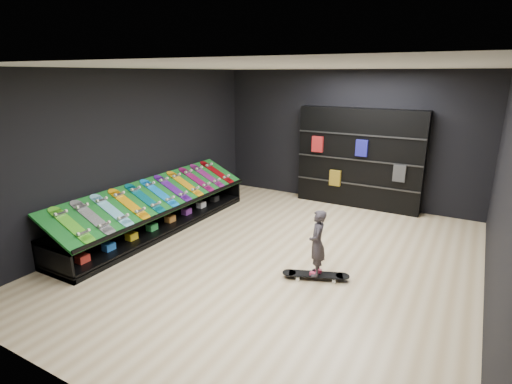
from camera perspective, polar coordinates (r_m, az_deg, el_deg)
The scene contains 22 objects.
floor at distance 6.68m, azimuth 2.93°, elevation -9.30°, with size 6.00×7.00×0.01m, color beige.
ceiling at distance 6.01m, azimuth 3.37°, elevation 17.40°, with size 6.00×7.00×0.01m, color white.
wall_back at distance 9.38m, azimuth 12.78°, elevation 7.53°, with size 6.00×0.02×3.00m, color black.
wall_front at distance 3.55m, azimuth -23.20°, elevation -8.29°, with size 6.00×0.02×3.00m, color black.
wall_left at distance 7.94m, azimuth -16.74°, elevation 5.65°, with size 0.02×7.00×3.00m, color black.
wall_right at distance 5.58m, azimuth 31.91°, elevation -0.64°, with size 0.02×7.00×3.00m, color black.
display_rack at distance 7.95m, azimuth -13.73°, elevation -3.46°, with size 0.90×4.50×0.50m, color black, non-canonical shape.
turf_ramp at distance 7.78m, azimuth -13.69°, elevation -0.33°, with size 1.00×4.50×0.04m, color #0D5718.
back_shelving at distance 9.18m, azimuth 14.54°, elevation 4.66°, with size 2.74×0.32×2.19m, color black.
floor_skateboard at distance 6.06m, azimuth 8.51°, elevation -11.88°, with size 0.98×0.22×0.09m, color black, non-canonical shape.
child at distance 5.91m, azimuth 8.65°, elevation -8.93°, with size 0.22×0.16×0.59m, color black.
display_board_0 at distance 6.58m, azimuth -24.89°, elevation -4.30°, with size 0.98×0.22×0.09m, color green, non-canonical shape.
display_board_1 at distance 6.79m, azimuth -22.33°, elevation -3.37°, with size 0.98×0.22×0.09m, color black, non-canonical shape.
display_board_2 at distance 7.02m, azimuth -19.93°, elevation -2.49°, with size 0.98×0.22×0.09m, color #0CB2E5, non-canonical shape.
display_board_3 at distance 7.25m, azimuth -17.69°, elevation -1.66°, with size 0.98×0.22×0.09m, color yellow, non-canonical shape.
display_board_4 at distance 7.50m, azimuth -15.59°, elevation -0.88°, with size 0.98×0.22×0.09m, color #0C8C99, non-canonical shape.
display_board_5 at distance 7.76m, azimuth -13.63°, elevation -0.15°, with size 0.98×0.22×0.09m, color blue, non-canonical shape.
display_board_6 at distance 8.03m, azimuth -11.80°, elevation 0.53°, with size 0.98×0.22×0.09m, color purple, non-canonical shape.
display_board_7 at distance 8.30m, azimuth -10.09°, elevation 1.16°, with size 0.98×0.22×0.09m, color orange, non-canonical shape.
display_board_8 at distance 8.59m, azimuth -8.49°, elevation 1.75°, with size 0.98×0.22×0.09m, color #E5198C, non-canonical shape.
display_board_9 at distance 8.88m, azimuth -7.00°, elevation 2.31°, with size 0.98×0.22×0.09m, color #2626BF, non-canonical shape.
display_board_10 at distance 9.18m, azimuth -5.60°, elevation 2.82°, with size 0.98×0.22×0.09m, color red, non-canonical shape.
Camera 1 is at (2.66, -5.39, 2.91)m, focal length 28.00 mm.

